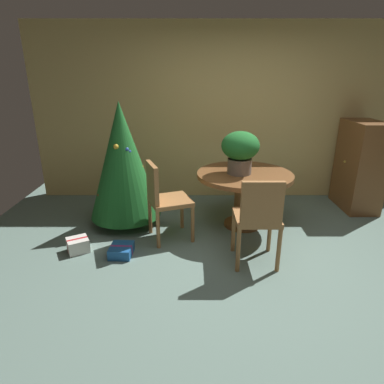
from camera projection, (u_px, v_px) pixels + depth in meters
ground_plane at (250, 269)px, 3.36m from camera, size 6.60×6.60×0.00m
back_wall_panel at (230, 114)px, 4.98m from camera, size 6.00×0.10×2.60m
round_dining_table at (243, 186)px, 4.13m from camera, size 1.20×1.20×0.72m
flower_vase at (239, 149)px, 3.95m from camera, size 0.46×0.46×0.52m
wooden_chair_left at (163, 197)px, 3.79m from camera, size 0.58×0.57×0.95m
wooden_chair_near at (257, 216)px, 3.25m from camera, size 0.45×0.45×0.95m
holiday_tree at (122, 161)px, 4.10m from camera, size 0.91×0.91×1.59m
gift_box_blue at (121, 251)px, 3.59m from camera, size 0.25×0.28×0.11m
gift_box_cream at (77, 245)px, 3.66m from camera, size 0.29×0.29×0.16m
wooden_cabinet at (359, 166)px, 4.70m from camera, size 0.46×0.76×1.27m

